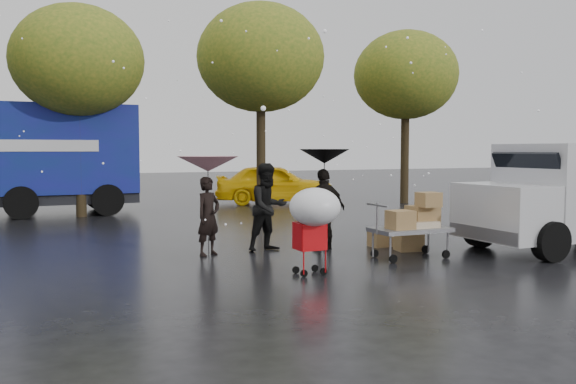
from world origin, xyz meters
name	(u,v)px	position (x,y,z in m)	size (l,w,h in m)	color
ground	(332,263)	(0.00, 0.00, 0.00)	(90.00, 90.00, 0.00)	black
person_pink	(208,216)	(-1.86, 1.69, 0.77)	(0.57, 0.37, 1.55)	black
person_middle	(268,207)	(-0.58, 1.72, 0.90)	(0.88, 0.68, 1.81)	black
person_black	(324,209)	(0.57, 1.44, 0.84)	(0.99, 0.41, 1.69)	black
umbrella_pink	(208,164)	(-1.86, 1.69, 1.80)	(1.20, 1.20, 1.95)	#4C4C4C
umbrella_black	(324,156)	(0.57, 1.44, 1.94)	(1.05, 1.05, 2.09)	#4C4C4C
vendor_cart	(414,220)	(1.68, -0.19, 0.73)	(1.52, 0.80, 1.27)	slate
shopping_cart	(314,212)	(-0.85, -0.94, 1.06)	(0.84, 0.84, 1.46)	red
blue_truck	(8,160)	(-5.55, 11.09, 1.76)	(8.30, 2.60, 3.50)	navy
box_ground_near	(409,239)	(2.08, 0.56, 0.23)	(0.52, 0.42, 0.47)	olive
box_ground_far	(381,238)	(1.85, 1.25, 0.19)	(0.49, 0.38, 0.38)	olive
yellow_taxi	(275,184)	(3.72, 11.69, 0.77)	(1.81, 4.50, 1.53)	yellow
tree_row	(176,59)	(-0.47, 10.00, 5.02)	(21.60, 4.40, 7.12)	black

